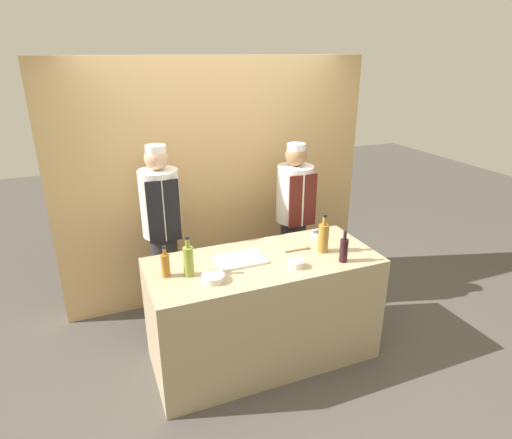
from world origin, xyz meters
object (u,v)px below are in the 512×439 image
at_px(sauce_bowl_orange, 317,234).
at_px(chef_left, 163,234).
at_px(bottle_amber, 166,265).
at_px(chef_right, 294,219).
at_px(bottle_wine, 344,250).
at_px(sauce_bowl_purple, 213,277).
at_px(sauce_bowl_green, 296,263).
at_px(bottle_vinegar, 323,237).
at_px(bottle_oil, 188,260).
at_px(wooden_spoon, 300,249).
at_px(cutting_board, 240,260).

height_order(sauce_bowl_orange, chef_left, chef_left).
relative_size(bottle_amber, chef_right, 0.15).
xyz_separation_m(sauce_bowl_orange, bottle_wine, (-0.06, -0.49, 0.08)).
bearing_deg(chef_right, sauce_bowl_purple, -140.35).
height_order(sauce_bowl_purple, chef_right, chef_right).
xyz_separation_m(sauce_bowl_green, bottle_vinegar, (0.32, 0.16, 0.10)).
bearing_deg(bottle_oil, bottle_wine, -11.28).
relative_size(bottle_oil, chef_right, 0.19).
xyz_separation_m(sauce_bowl_orange, bottle_vinegar, (-0.11, -0.28, 0.10)).
distance_m(sauce_bowl_orange, wooden_spoon, 0.33).
xyz_separation_m(bottle_oil, chef_left, (-0.05, 0.77, -0.09)).
bearing_deg(bottle_vinegar, chef_left, 145.44).
bearing_deg(sauce_bowl_green, sauce_bowl_orange, 45.46).
relative_size(sauce_bowl_purple, bottle_vinegar, 0.52).
xyz_separation_m(bottle_amber, bottle_oil, (0.16, -0.05, 0.03)).
bearing_deg(cutting_board, wooden_spoon, -0.27).
xyz_separation_m(bottle_amber, wooden_spoon, (1.10, 0.02, -0.08)).
xyz_separation_m(bottle_vinegar, wooden_spoon, (-0.16, 0.09, -0.12)).
height_order(wooden_spoon, chef_right, chef_right).
distance_m(sauce_bowl_orange, chef_left, 1.36).
relative_size(sauce_bowl_purple, cutting_board, 0.44).
bearing_deg(sauce_bowl_orange, bottle_amber, -171.20).
bearing_deg(bottle_amber, wooden_spoon, 1.20).
relative_size(wooden_spoon, chef_left, 0.13).
distance_m(sauce_bowl_orange, sauce_bowl_purple, 1.15).
bearing_deg(bottle_oil, bottle_amber, 162.09).
distance_m(bottle_vinegar, chef_right, 0.82).
xyz_separation_m(sauce_bowl_orange, cutting_board, (-0.79, -0.19, -0.01)).
bearing_deg(bottle_amber, bottle_oil, -17.91).
bearing_deg(chef_left, wooden_spoon, -35.32).
bearing_deg(sauce_bowl_purple, bottle_wine, -5.00).
distance_m(sauce_bowl_orange, bottle_vinegar, 0.32).
relative_size(bottle_amber, bottle_oil, 0.77).
bearing_deg(sauce_bowl_purple, chef_left, 101.34).
xyz_separation_m(bottle_wine, wooden_spoon, (-0.22, 0.30, -0.09)).
distance_m(cutting_board, bottle_amber, 0.59).
relative_size(sauce_bowl_orange, chef_left, 0.07).
relative_size(bottle_amber, chef_left, 0.14).
bearing_deg(bottle_oil, wooden_spoon, 4.47).
distance_m(cutting_board, chef_left, 0.84).
relative_size(sauce_bowl_green, chef_right, 0.07).
distance_m(cutting_board, chef_right, 1.08).
bearing_deg(bottle_vinegar, sauce_bowl_purple, -172.63).
bearing_deg(wooden_spoon, chef_left, 144.68).
bearing_deg(bottle_vinegar, chef_right, 79.95).
bearing_deg(bottle_oil, sauce_bowl_green, -12.85).
height_order(bottle_oil, chef_left, chef_left).
xyz_separation_m(sauce_bowl_green, sauce_bowl_orange, (0.43, 0.44, -0.01)).
height_order(bottle_amber, bottle_oil, bottle_oil).
xyz_separation_m(wooden_spoon, chef_left, (-0.99, 0.70, 0.02)).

